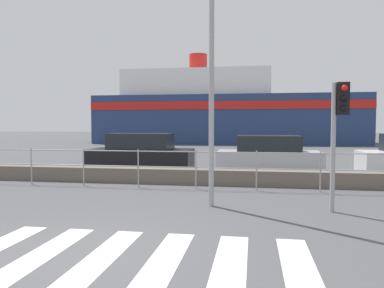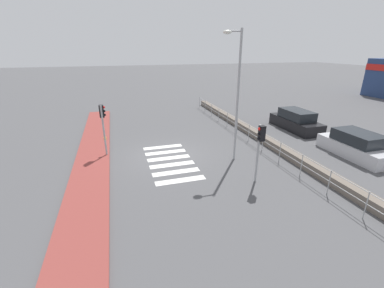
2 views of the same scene
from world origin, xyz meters
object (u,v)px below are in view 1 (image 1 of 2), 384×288
object	(u,v)px
streetlamp	(211,23)
ferry_boat	(222,113)
traffic_light_far	(339,117)
parked_car_silver	(269,156)
parked_car_black	(141,153)

from	to	relation	value
streetlamp	ferry_boat	bearing A→B (deg)	94.23
traffic_light_far	streetlamp	bearing A→B (deg)	179.84
traffic_light_far	parked_car_silver	bearing A→B (deg)	99.35
streetlamp	parked_car_black	bearing A→B (deg)	118.18
ferry_boat	traffic_light_far	bearing A→B (deg)	-80.54
parked_car_black	ferry_boat	bearing A→B (deg)	85.88
parked_car_silver	parked_car_black	bearing A→B (deg)	180.00
streetlamp	ferry_boat	distance (m)	29.43
streetlamp	parked_car_black	size ratio (longest dim) A/B	1.54
streetlamp	parked_car_silver	world-z (taller)	streetlamp
parked_car_black	traffic_light_far	bearing A→B (deg)	-47.37
traffic_light_far	ferry_boat	bearing A→B (deg)	99.46
parked_car_black	parked_car_silver	xyz separation A→B (m)	(5.33, -0.00, -0.03)
ferry_boat	parked_car_silver	distance (m)	22.72
traffic_light_far	parked_car_silver	distance (m)	7.29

